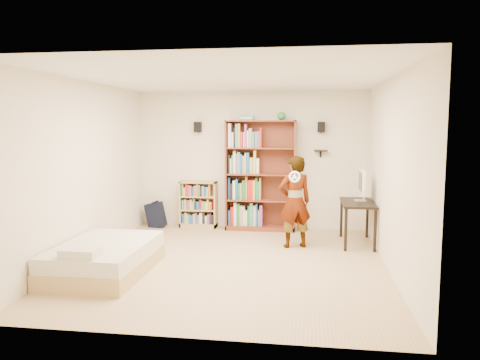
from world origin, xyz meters
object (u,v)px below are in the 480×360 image
object	(u,v)px
tall_bookshelf	(261,176)
low_bookshelf	(198,204)
computer_desk	(357,223)
person	(295,202)
daybed	(105,254)

from	to	relation	value
tall_bookshelf	low_bookshelf	size ratio (longest dim) A/B	2.32
tall_bookshelf	computer_desk	xyz separation A→B (m)	(1.75, -0.88, -0.70)
tall_bookshelf	low_bookshelf	bearing A→B (deg)	177.34
computer_desk	person	world-z (taller)	person
daybed	person	xyz separation A→B (m)	(2.55, 1.78, 0.50)
tall_bookshelf	computer_desk	bearing A→B (deg)	-26.76
computer_desk	person	size ratio (longest dim) A/B	0.70
computer_desk	person	bearing A→B (deg)	-161.37
low_bookshelf	person	world-z (taller)	person
person	low_bookshelf	bearing A→B (deg)	-54.46
tall_bookshelf	person	world-z (taller)	tall_bookshelf
person	tall_bookshelf	bearing A→B (deg)	-81.55
low_bookshelf	computer_desk	world-z (taller)	low_bookshelf
computer_desk	daybed	size ratio (longest dim) A/B	0.60
tall_bookshelf	daybed	distance (m)	3.64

